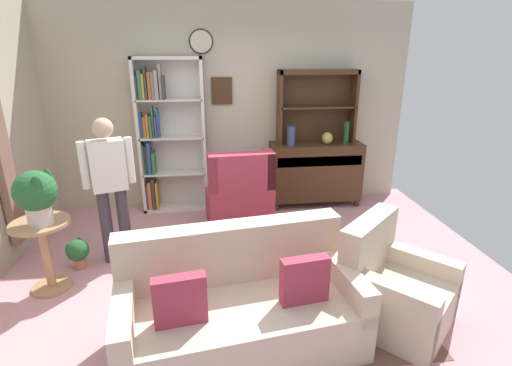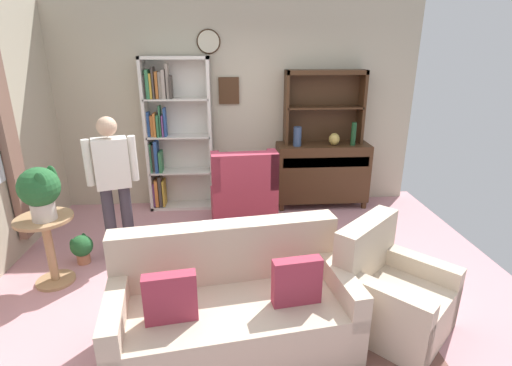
# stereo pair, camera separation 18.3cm
# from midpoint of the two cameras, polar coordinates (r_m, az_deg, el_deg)

# --- Properties ---
(ground_plane) EXTENTS (5.40, 4.60, 0.02)m
(ground_plane) POSITION_cam_midpoint_polar(r_m,az_deg,el_deg) (4.02, -2.43, -14.04)
(ground_plane) COLOR #C68C93
(wall_back) EXTENTS (5.00, 0.09, 2.80)m
(wall_back) POSITION_cam_midpoint_polar(r_m,az_deg,el_deg) (5.54, -4.55, 11.05)
(wall_back) COLOR #BCB299
(wall_back) RESTS_ON ground_plane
(area_rug) EXTENTS (2.42, 1.93, 0.01)m
(area_rug) POSITION_cam_midpoint_polar(r_m,az_deg,el_deg) (3.79, 1.10, -16.15)
(area_rug) COLOR brown
(area_rug) RESTS_ON ground_plane
(bookshelf) EXTENTS (0.90, 0.30, 2.10)m
(bookshelf) POSITION_cam_midpoint_polar(r_m,az_deg,el_deg) (5.46, -14.06, 6.69)
(bookshelf) COLOR silver
(bookshelf) RESTS_ON ground_plane
(sideboard) EXTENTS (1.30, 0.45, 0.92)m
(sideboard) POSITION_cam_midpoint_polar(r_m,az_deg,el_deg) (5.66, 7.81, 1.78)
(sideboard) COLOR #422816
(sideboard) RESTS_ON ground_plane
(sideboard_hutch) EXTENTS (1.10, 0.26, 1.00)m
(sideboard_hutch) POSITION_cam_midpoint_polar(r_m,az_deg,el_deg) (5.54, 8.03, 12.53)
(sideboard_hutch) COLOR #422816
(sideboard_hutch) RESTS_ON sideboard
(vase_tall) EXTENTS (0.11, 0.11, 0.27)m
(vase_tall) POSITION_cam_midpoint_polar(r_m,az_deg,el_deg) (5.36, 4.23, 6.93)
(vase_tall) COLOR #33476B
(vase_tall) RESTS_ON sideboard
(vase_round) EXTENTS (0.15, 0.15, 0.17)m
(vase_round) POSITION_cam_midpoint_polar(r_m,az_deg,el_deg) (5.50, 9.54, 6.54)
(vase_round) COLOR tan
(vase_round) RESTS_ON sideboard
(bottle_wine) EXTENTS (0.07, 0.07, 0.32)m
(bottle_wine) POSITION_cam_midpoint_polar(r_m,az_deg,el_deg) (5.54, 12.25, 7.26)
(bottle_wine) COLOR #194223
(bottle_wine) RESTS_ON sideboard
(couch_floral) EXTENTS (1.90, 1.10, 0.90)m
(couch_floral) POSITION_cam_midpoint_polar(r_m,az_deg,el_deg) (3.12, -4.17, -18.03)
(couch_floral) COLOR beige
(couch_floral) RESTS_ON ground_plane
(armchair_floral) EXTENTS (1.08, 1.08, 0.88)m
(armchair_floral) POSITION_cam_midpoint_polar(r_m,az_deg,el_deg) (3.50, 18.14, -14.92)
(armchair_floral) COLOR beige
(armchair_floral) RESTS_ON ground_plane
(wingback_chair) EXTENTS (0.84, 0.86, 1.05)m
(wingback_chair) POSITION_cam_midpoint_polar(r_m,az_deg,el_deg) (4.87, -3.55, -2.59)
(wingback_chair) COLOR #A33347
(wingback_chair) RESTS_ON ground_plane
(plant_stand) EXTENTS (0.52, 0.52, 0.70)m
(plant_stand) POSITION_cam_midpoint_polar(r_m,az_deg,el_deg) (4.20, -29.85, -8.37)
(plant_stand) COLOR #A87F56
(plant_stand) RESTS_ON ground_plane
(potted_plant_large) EXTENTS (0.36, 0.36, 0.50)m
(potted_plant_large) POSITION_cam_midpoint_polar(r_m,az_deg,el_deg) (3.93, -30.88, -1.39)
(potted_plant_large) COLOR beige
(potted_plant_large) RESTS_ON plant_stand
(potted_plant_small) EXTENTS (0.23, 0.23, 0.32)m
(potted_plant_small) POSITION_cam_midpoint_polar(r_m,az_deg,el_deg) (4.54, -25.91, -9.12)
(potted_plant_small) COLOR #AD6B4C
(potted_plant_small) RESTS_ON ground_plane
(person_reading) EXTENTS (0.52, 0.30, 1.56)m
(person_reading) POSITION_cam_midpoint_polar(r_m,az_deg,el_deg) (4.27, -21.94, 0.23)
(person_reading) COLOR #38333D
(person_reading) RESTS_ON ground_plane
(coffee_table) EXTENTS (0.80, 0.50, 0.42)m
(coffee_table) POSITION_cam_midpoint_polar(r_m,az_deg,el_deg) (3.82, -3.74, -9.70)
(coffee_table) COLOR #422816
(coffee_table) RESTS_ON ground_plane
(book_stack) EXTENTS (0.22, 0.15, 0.10)m
(book_stack) POSITION_cam_midpoint_polar(r_m,az_deg,el_deg) (3.73, -2.39, -8.38)
(book_stack) COLOR gray
(book_stack) RESTS_ON coffee_table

